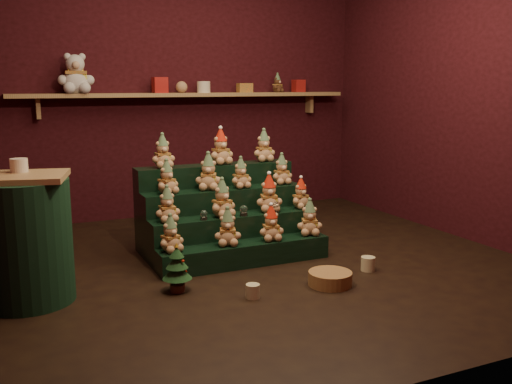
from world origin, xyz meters
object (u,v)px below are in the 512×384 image
snow_globe_b (244,210)px  white_bear (75,68)px  riser_tier_front (245,254)px  side_table (25,240)px  snow_globe_a (204,215)px  wicker_basket (330,278)px  mug_right (368,264)px  snow_globe_c (275,207)px  mini_christmas_tree (177,268)px  mug_left (253,291)px  brown_bear (277,83)px

snow_globe_b → white_bear: (-1.03, 1.67, 1.15)m
riser_tier_front → side_table: (-1.60, -0.11, 0.33)m
snow_globe_a → side_table: size_ratio=0.09×
wicker_basket → white_bear: size_ratio=0.65×
snow_globe_b → mug_right: (0.74, -0.68, -0.35)m
snow_globe_c → mini_christmas_tree: bearing=-153.3°
snow_globe_a → snow_globe_b: 0.34m
side_table → mug_right: bearing=4.4°
snow_globe_b → white_bear: size_ratio=0.18×
side_table → mug_left: side_table is taller
riser_tier_front → snow_globe_b: snow_globe_b is taller
riser_tier_front → mug_right: 0.96m
snow_globe_a → mini_christmas_tree: (-0.38, -0.50, -0.23)m
mini_christmas_tree → mug_left: 0.55m
white_bear → mug_right: bearing=-49.5°
mug_right → white_bear: (-1.78, 2.35, 1.51)m
riser_tier_front → mug_left: 0.72m
side_table → brown_bear: 3.55m
mini_christmas_tree → mug_right: mini_christmas_tree is taller
snow_globe_a → mug_right: (1.08, -0.68, -0.35)m
riser_tier_front → white_bear: bearing=118.1°
riser_tier_front → brown_bear: (1.19, 1.83, 1.33)m
snow_globe_b → mini_christmas_tree: 0.91m
mug_left → snow_globe_b: bearing=70.5°
riser_tier_front → wicker_basket: (0.36, -0.68, -0.04)m
side_table → snow_globe_c: bearing=22.1°
riser_tier_front → white_bear: size_ratio=2.92×
riser_tier_front → snow_globe_c: size_ratio=14.77×
snow_globe_b → mug_left: size_ratio=0.92×
wicker_basket → white_bear: (-1.34, 2.51, 1.51)m
riser_tier_front → mug_left: size_ratio=14.75×
mug_left → snow_globe_a: bearing=93.0°
wicker_basket → brown_bear: bearing=71.7°
riser_tier_front → side_table: bearing=-176.0°
snow_globe_c → white_bear: size_ratio=0.20×
snow_globe_a → snow_globe_b: (0.34, 0.00, 0.00)m
wicker_basket → brown_bear: (0.83, 2.51, 1.37)m
mug_right → snow_globe_c: bearing=123.6°
snow_globe_c → mug_right: 0.89m
mug_right → brown_bear: brown_bear is taller
riser_tier_front → side_table: 1.64m
snow_globe_c → mini_christmas_tree: (-1.00, -0.50, -0.24)m
mug_left → brown_bear: size_ratio=0.46×
mug_left → mini_christmas_tree: bearing=141.8°
brown_bear → snow_globe_b: bearing=-150.9°
snow_globe_b → side_table: side_table is taller
snow_globe_a → side_table: (-1.32, -0.27, 0.02)m
side_table → mug_right: side_table is taller
snow_globe_a → wicker_basket: (0.65, -0.84, -0.35)m
side_table → brown_bear: (2.80, 1.94, 1.00)m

